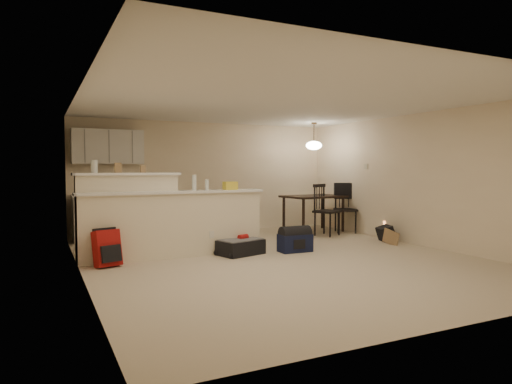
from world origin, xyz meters
TOP-DOWN VIEW (x-y plane):
  - room at (0.00, 0.00)m, footprint 7.00×7.02m
  - breakfast_bar at (-1.76, 0.98)m, footprint 3.08×0.58m
  - upper_cabinets at (-2.20, 3.32)m, footprint 1.40×0.34m
  - kitchen_counter at (-2.00, 3.19)m, footprint 1.80×0.60m
  - thermostat at (2.98, 1.55)m, footprint 0.02×0.12m
  - jar at (-2.71, 1.12)m, footprint 0.10×0.10m
  - cereal_box at (-2.35, 1.12)m, footprint 0.10×0.07m
  - small_box at (-1.95, 1.12)m, footprint 0.08×0.06m
  - bottle_a at (-1.15, 0.90)m, footprint 0.07×0.07m
  - bottle_b at (-0.93, 0.90)m, footprint 0.06×0.06m
  - bag_lump at (-0.50, 0.90)m, footprint 0.22×0.18m
  - dining_table at (2.19, 2.42)m, footprint 1.44×1.06m
  - pendant_lamp at (2.19, 2.42)m, footprint 0.36×0.36m
  - dining_chair_near at (2.14, 1.80)m, footprint 0.64×0.63m
  - dining_chair_far at (2.80, 2.02)m, footprint 0.63×0.62m
  - suitcase at (-0.43, 0.61)m, footprint 0.84×0.67m
  - red_backpack at (-2.61, 0.61)m, footprint 0.41×0.31m
  - navy_duffel at (0.53, 0.44)m, footprint 0.57×0.32m
  - black_daypack at (2.73, 0.61)m, footprint 0.34×0.40m
  - cardboard_sheet at (2.56, 0.27)m, footprint 0.06×0.36m

SIDE VIEW (x-z plane):
  - suitcase at x=-0.43m, z-range 0.00..0.25m
  - cardboard_sheet at x=2.56m, z-range 0.00..0.28m
  - black_daypack at x=2.73m, z-range 0.00..0.30m
  - navy_duffel at x=0.53m, z-range 0.00..0.31m
  - red_backpack at x=-2.61m, z-range 0.00..0.54m
  - kitchen_counter at x=-2.00m, z-range 0.00..0.90m
  - dining_chair_far at x=2.80m, z-range 0.00..1.10m
  - dining_chair_near at x=2.14m, z-range 0.00..1.12m
  - breakfast_bar at x=-1.76m, z-range -0.09..1.30m
  - dining_table at x=2.19m, z-range 0.32..1.16m
  - bag_lump at x=-0.50m, z-range 1.09..1.23m
  - bottle_b at x=-0.93m, z-range 1.09..1.27m
  - bottle_a at x=-1.15m, z-range 1.09..1.35m
  - room at x=0.00m, z-range 0.00..2.50m
  - small_box at x=-1.95m, z-range 1.39..1.51m
  - cereal_box at x=-2.35m, z-range 1.39..1.55m
  - jar at x=-2.71m, z-range 1.39..1.59m
  - thermostat at x=2.98m, z-range 1.44..1.56m
  - upper_cabinets at x=-2.20m, z-range 1.55..2.25m
  - pendant_lamp at x=2.19m, z-range 1.68..2.30m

